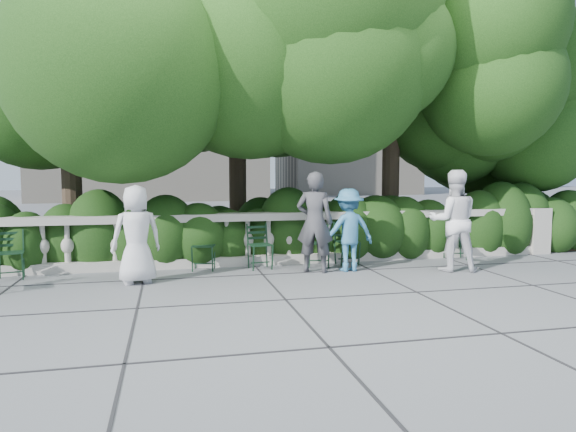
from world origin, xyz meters
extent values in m
plane|color=#595B61|center=(0.00, 0.00, 0.00)|extent=(90.00, 90.00, 0.00)
cube|color=#9E998E|center=(0.00, 1.80, 0.09)|extent=(12.00, 0.32, 0.18)
cube|color=#9E998E|center=(0.00, 1.80, 0.93)|extent=(12.00, 0.36, 0.14)
cube|color=#9E998E|center=(5.78, 1.80, 0.50)|extent=(0.44, 0.44, 1.00)
cylinder|color=#3F3023|center=(-4.00, 3.40, 1.40)|extent=(0.40, 0.40, 2.80)
ellipsoid|color=#14330E|center=(-4.00, 2.96, 3.68)|extent=(5.28, 5.28, 3.96)
cylinder|color=#3F3023|center=(-0.50, 4.00, 1.70)|extent=(0.40, 0.40, 3.40)
ellipsoid|color=#14330E|center=(-0.50, 3.48, 4.44)|extent=(6.24, 6.24, 4.68)
cylinder|color=#3F3023|center=(3.00, 3.30, 1.50)|extent=(0.40, 0.40, 3.00)
ellipsoid|color=#14330E|center=(3.00, 2.84, 3.92)|extent=(5.52, 5.52, 4.14)
cylinder|color=#3F3023|center=(6.00, 3.80, 1.30)|extent=(0.40, 0.40, 2.60)
ellipsoid|color=#14330E|center=(6.00, 3.40, 3.40)|extent=(4.80, 4.80, 3.60)
imported|color=silver|center=(-2.58, 0.59, 0.79)|extent=(0.87, 0.68, 1.58)
imported|color=#39393E|center=(0.45, 0.83, 0.90)|extent=(0.77, 0.66, 1.79)
imported|color=white|center=(2.91, 0.39, 0.91)|extent=(1.05, 0.92, 1.82)
imported|color=teal|center=(1.07, 0.80, 0.74)|extent=(1.01, 0.64, 1.49)
camera|label=1|loc=(-2.06, -7.87, 1.80)|focal=32.00mm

